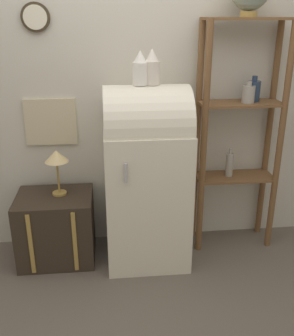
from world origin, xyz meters
TOP-DOWN VIEW (x-y plane):
  - ground_plane at (0.00, 0.00)m, footprint 12.00×12.00m
  - wall_back at (-0.00, 0.57)m, footprint 7.00×0.09m
  - refrigerator at (-0.00, 0.24)m, footprint 0.63×0.65m
  - suitcase_trunk at (-0.72, 0.28)m, footprint 0.59×0.48m
  - shelf_unit at (0.76, 0.39)m, footprint 0.66×0.28m
  - vase_left at (-0.04, 0.24)m, footprint 0.11×0.11m
  - vase_center at (0.04, 0.26)m, footprint 0.11×0.11m
  - desk_lamp at (-0.68, 0.31)m, footprint 0.18×0.18m

SIDE VIEW (x-z plane):
  - ground_plane at x=0.00m, z-range 0.00..0.00m
  - suitcase_trunk at x=-0.72m, z-range 0.00..0.55m
  - refrigerator at x=0.00m, z-range 0.03..1.44m
  - desk_lamp at x=-0.68m, z-range 0.67..1.03m
  - shelf_unit at x=0.76m, z-range 0.12..1.98m
  - wall_back at x=0.00m, z-range 0.00..2.70m
  - vase_left at x=-0.04m, z-range 1.40..1.64m
  - vase_center at x=0.04m, z-range 1.40..1.64m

